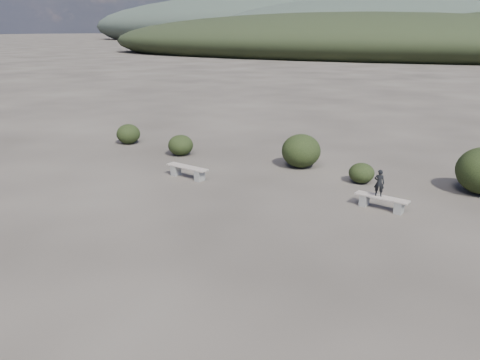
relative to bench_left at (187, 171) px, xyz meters
The scene contains 9 objects.
ground 6.98m from the bench_left, 57.01° to the right, with size 1200.00×1200.00×0.00m, color #322C27.
bench_left is the anchor object (origin of this frame).
bench_right 6.98m from the bench_left, ahead, with size 1.65×0.57×0.41m.
seated_person 6.88m from the bench_left, ahead, with size 0.30×0.20×0.83m, color black.
shrub_a 3.36m from the bench_left, 128.92° to the left, with size 1.09×1.09×0.89m, color black.
shrub_b 4.60m from the bench_left, 46.54° to the left, with size 1.54×1.54×1.32m, color black.
shrub_c 6.28m from the bench_left, 22.72° to the left, with size 0.90×0.90×0.72m, color black.
shrub_f 6.45m from the bench_left, 149.79° to the left, with size 1.11×1.11×0.94m, color black.
mountain_ridges 333.40m from the bench_left, 90.63° to the left, with size 500.00×400.00×56.00m.
Camera 1 is at (5.61, -7.76, 5.19)m, focal length 35.00 mm.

